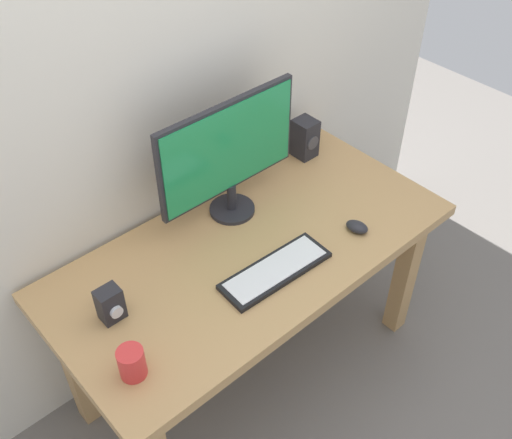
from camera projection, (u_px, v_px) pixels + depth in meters
name	position (u px, v px, depth m)	size (l,w,h in m)	color
ground_plane	(252.00, 365.00, 2.70)	(6.00, 6.00, 0.00)	slate
wall_back	(166.00, 14.00, 1.93)	(2.99, 0.04, 3.00)	silver
desk	(251.00, 268.00, 2.28)	(1.52, 0.74, 0.75)	tan
monitor	(229.00, 153.00, 2.17)	(0.61, 0.18, 0.48)	#232328
keyboard_primary	(275.00, 270.00, 2.10)	(0.42, 0.16, 0.02)	black
mouse	(357.00, 227.00, 2.25)	(0.06, 0.09, 0.04)	#232328
speaker_right	(305.00, 138.00, 2.57)	(0.09, 0.10, 0.17)	#232328
audio_controller	(110.00, 304.00, 1.92)	(0.08, 0.07, 0.12)	#232328
coffee_mug	(132.00, 363.00, 1.76)	(0.08, 0.08, 0.11)	red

